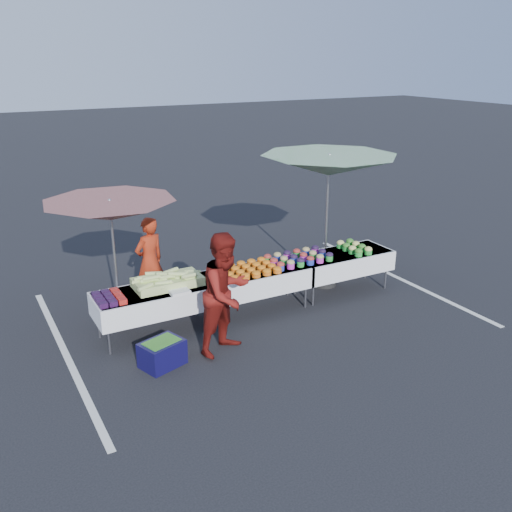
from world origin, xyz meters
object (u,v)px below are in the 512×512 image
table_center (256,279)px  storage_bin (162,353)px  vendor (150,261)px  umbrella_right (329,166)px  customer (226,293)px  umbrella_left (110,211)px  table_left (154,300)px  table_right (342,262)px

table_center → storage_bin: bearing=-154.6°
table_center → storage_bin: 2.30m
vendor → umbrella_right: (3.17, -0.78, 1.50)m
customer → umbrella_right: bearing=5.1°
customer → storage_bin: customer is taller
umbrella_right → table_center: bearing=-166.8°
table_center → vendor: bearing=141.2°
customer → umbrella_left: (-1.16, 1.63, 0.99)m
table_center → vendor: vendor is taller
table_left → table_center: bearing=0.0°
umbrella_left → table_center: bearing=-15.9°
table_left → umbrella_right: bearing=6.5°
table_center → umbrella_right: size_ratio=0.57×
table_right → customer: bearing=-160.5°
table_right → umbrella_left: size_ratio=0.74×
table_right → umbrella_right: umbrella_right is taller
table_center → vendor: size_ratio=1.18×
vendor → umbrella_left: bearing=17.3°
table_left → customer: size_ratio=1.02×
vendor → table_left: bearing=54.7°
table_left → umbrella_right: size_ratio=0.57×
umbrella_left → table_left: bearing=-57.1°
vendor → customer: customer is taller
table_center → vendor: (-1.46, 1.18, 0.21)m
table_left → vendor: size_ratio=1.18×
umbrella_left → umbrella_right: 3.94m
table_left → vendor: (0.34, 1.18, 0.21)m
table_center → customer: bearing=-136.0°
umbrella_right → table_right: bearing=-76.8°
customer → umbrella_right: umbrella_right is taller
table_left → table_right: size_ratio=1.00×
table_right → storage_bin: (-3.85, -0.97, -0.39)m
umbrella_right → table_left: bearing=-173.5°
umbrella_right → umbrella_left: bearing=176.7°
table_right → storage_bin: 3.99m
table_right → umbrella_right: (-0.09, 0.40, 1.71)m
table_right → storage_bin: size_ratio=2.70×
table_left → umbrella_left: 1.52m
table_left → storage_bin: 1.08m
customer → storage_bin: (-1.01, 0.03, -0.72)m
storage_bin → customer: bearing=-20.5°
table_left → table_center: (1.80, 0.00, 0.00)m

